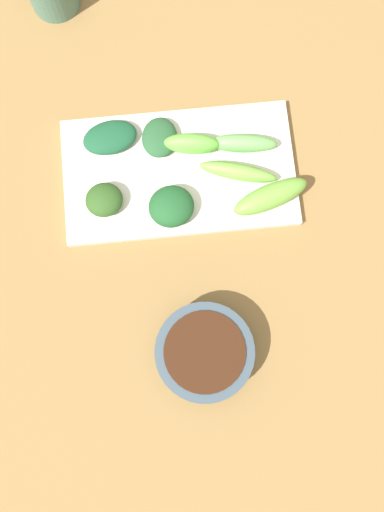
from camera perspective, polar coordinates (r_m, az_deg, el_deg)
name	(u,v)px	position (r m, az deg, el deg)	size (l,w,h in m)	color
tabletop	(180,226)	(0.70, -1.26, 3.26)	(2.10, 2.10, 0.02)	olive
sauce_bowl	(205,352)	(0.64, 1.43, -10.22)	(0.12, 0.12, 0.04)	#374854
serving_plate	(180,173)	(0.70, -1.31, 8.91)	(0.17, 0.30, 0.01)	silver
broccoli_leafy_0	(160,137)	(0.70, -3.42, 12.55)	(0.05, 0.05, 0.02)	#25522E
broccoli_stalk_1	(243,143)	(0.70, 5.50, 11.92)	(0.02, 0.09, 0.03)	#69AB57
broccoli_stalk_2	(193,144)	(0.69, 0.08, 11.92)	(0.03, 0.07, 0.03)	#64B941
broccoli_leafy_3	(105,200)	(0.68, -9.30, 5.96)	(0.04, 0.05, 0.02)	#2B4E1E
broccoli_leafy_4	(172,206)	(0.66, -2.14, 5.33)	(0.05, 0.06, 0.03)	#1D5026
broccoli_stalk_5	(239,172)	(0.68, 5.02, 8.96)	(0.02, 0.10, 0.02)	#71AC42
broccoli_stalk_6	(271,196)	(0.67, 8.47, 6.32)	(0.03, 0.10, 0.03)	#6DA83E
broccoli_leafy_7	(111,137)	(0.71, -8.69, 12.43)	(0.05, 0.07, 0.02)	#194E2F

